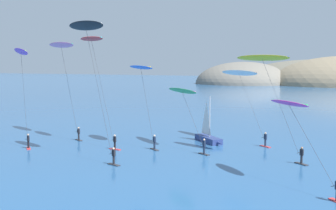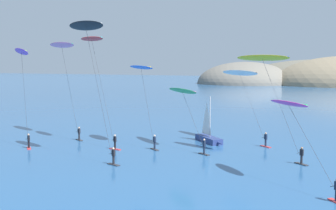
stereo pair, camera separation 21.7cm
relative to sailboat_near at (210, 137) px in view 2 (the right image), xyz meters
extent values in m
ellipsoid|color=#6B6656|center=(-4.21, 163.46, -0.64)|extent=(74.76, 44.74, 23.14)
ellipsoid|color=slate|center=(-34.82, 149.09, -0.64)|extent=(45.86, 42.52, 20.96)
ellipsoid|color=#7A705B|center=(4.69, 164.24, -0.64)|extent=(78.29, 43.43, 22.60)
cube|color=navy|center=(-0.22, 0.21, -0.29)|extent=(4.47, 4.30, 0.70)
cone|color=navy|center=(1.53, -1.43, -0.29)|extent=(2.03, 1.96, 0.67)
cylinder|color=#B2B2B7|center=(0.00, 0.00, 2.56)|extent=(0.12, 0.12, 5.00)
pyramid|color=white|center=(-0.66, 0.62, 2.38)|extent=(1.37, 1.29, 4.25)
cylinder|color=#A5A5AD|center=(-0.66, 0.62, 0.31)|extent=(1.37, 1.29, 0.08)
cube|color=red|center=(6.82, 0.18, -0.60)|extent=(1.48, 1.15, 0.08)
cylinder|color=#192338|center=(6.82, 0.18, -0.16)|extent=(0.22, 0.22, 0.80)
cube|color=#192338|center=(6.82, 0.18, 0.54)|extent=(0.39, 0.35, 0.60)
sphere|color=tan|center=(6.82, 0.18, 0.96)|extent=(0.22, 0.22, 0.22)
cylinder|color=black|center=(6.52, 0.37, 0.42)|extent=(0.33, 0.48, 0.04)
ellipsoid|color=white|center=(2.83, 2.75, 7.91)|extent=(5.99, 4.46, 0.85)
cylinder|color=black|center=(2.83, 2.75, 7.96)|extent=(5.15, 3.40, 0.16)
cylinder|color=#333338|center=(4.68, 1.56, 4.11)|extent=(3.73, 2.42, 7.40)
cube|color=red|center=(-8.33, -8.54, -0.60)|extent=(1.55, 0.66, 0.08)
cylinder|color=black|center=(-8.33, -8.54, -0.16)|extent=(0.22, 0.22, 0.80)
cube|color=black|center=(-8.33, -8.54, 0.54)|extent=(0.39, 0.33, 0.60)
sphere|color=beige|center=(-8.33, -8.54, 0.96)|extent=(0.22, 0.22, 0.22)
cylinder|color=black|center=(-8.65, -8.39, 0.42)|extent=(0.27, 0.51, 0.04)
ellipsoid|color=red|center=(-12.76, -6.44, 12.00)|extent=(4.96, 3.19, 0.62)
cylinder|color=#23D6DB|center=(-12.76, -6.44, 12.05)|extent=(4.29, 2.15, 0.16)
cylinder|color=#333338|center=(-10.70, -7.41, 6.16)|extent=(4.14, 1.98, 11.49)
cube|color=#2D2D33|center=(1.74, -6.76, -0.60)|extent=(1.49, 1.11, 0.08)
cylinder|color=#192338|center=(1.74, -6.76, -0.16)|extent=(0.22, 0.22, 0.80)
cube|color=#192338|center=(1.74, -6.76, 0.54)|extent=(0.39, 0.37, 0.60)
sphere|color=beige|center=(1.74, -6.76, 0.96)|extent=(0.22, 0.22, 0.22)
cylinder|color=black|center=(1.46, -6.55, 0.42)|extent=(0.37, 0.46, 0.04)
ellipsoid|color=green|center=(-2.14, -3.70, 5.91)|extent=(5.68, 4.82, 0.80)
cylinder|color=#D660B7|center=(-2.14, -3.70, 5.96)|extent=(4.83, 3.86, 0.16)
cylinder|color=#333338|center=(-0.34, -5.12, 3.12)|extent=(3.64, 2.88, 5.41)
cube|color=red|center=(-17.60, -12.24, -0.60)|extent=(1.36, 1.33, 0.08)
cylinder|color=black|center=(-17.60, -12.24, -0.16)|extent=(0.22, 0.22, 0.80)
cube|color=black|center=(-17.60, -12.24, 0.54)|extent=(0.39, 0.35, 0.60)
sphere|color=tan|center=(-17.60, -12.24, 0.96)|extent=(0.22, 0.22, 0.22)
cylinder|color=black|center=(-17.89, -12.05, 0.42)|extent=(0.33, 0.48, 0.04)
ellipsoid|color=purple|center=(-19.31, -11.14, 10.44)|extent=(4.43, 3.43, 0.94)
cylinder|color=#7ACC42|center=(-19.31, -11.14, 10.49)|extent=(3.68, 2.44, 0.16)
cylinder|color=#333338|center=(-18.60, -11.60, 5.38)|extent=(1.45, 0.94, 9.93)
cube|color=#2D2D33|center=(-4.54, -14.83, -0.60)|extent=(1.55, 0.84, 0.08)
cylinder|color=black|center=(-4.54, -14.83, -0.16)|extent=(0.22, 0.22, 0.80)
cube|color=black|center=(-4.54, -14.83, 0.54)|extent=(0.39, 0.30, 0.60)
sphere|color=beige|center=(-4.54, -14.83, 0.96)|extent=(0.22, 0.22, 0.22)
cylinder|color=black|center=(-4.87, -14.71, 0.42)|extent=(0.22, 0.53, 0.04)
ellipsoid|color=black|center=(-8.51, -13.43, 12.83)|extent=(5.67, 3.16, 1.00)
cylinder|color=white|center=(-8.51, -13.43, 12.88)|extent=(5.00, 1.89, 0.16)
cylinder|color=#333338|center=(-6.69, -14.07, 6.58)|extent=(3.67, 1.31, 12.32)
cube|color=red|center=(15.54, -17.48, -0.60)|extent=(1.25, 1.42, 0.08)
cylinder|color=#192338|center=(15.54, -17.48, -0.16)|extent=(0.22, 0.22, 0.80)
cylinder|color=black|center=(15.29, -17.23, 0.42)|extent=(0.42, 0.42, 0.04)
ellipsoid|color=#D62D9E|center=(11.41, -13.37, 5.83)|extent=(4.21, 4.20, 0.64)
cylinder|color=#28D160|center=(11.41, -13.37, 5.88)|extent=(3.36, 3.35, 0.16)
cylinder|color=#333338|center=(13.35, -15.30, 3.07)|extent=(3.91, 3.90, 5.32)
cube|color=#2D2D33|center=(-15.51, -5.61, -0.60)|extent=(1.49, 1.11, 0.08)
cylinder|color=black|center=(-15.51, -5.61, -0.16)|extent=(0.22, 0.22, 0.80)
cube|color=black|center=(-15.51, -5.61, 0.54)|extent=(0.39, 0.32, 0.60)
sphere|color=tan|center=(-15.51, -5.61, 0.96)|extent=(0.22, 0.22, 0.22)
cylinder|color=black|center=(-15.83, -5.47, 0.42)|extent=(0.25, 0.52, 0.04)
ellipsoid|color=pink|center=(-19.26, -4.00, 11.49)|extent=(6.15, 3.68, 0.85)
cylinder|color=#14895B|center=(-19.26, -4.00, 11.54)|extent=(5.38, 2.43, 0.16)
cylinder|color=#333338|center=(-17.54, -4.73, 5.90)|extent=(3.47, 1.51, 10.98)
cube|color=#2D2D33|center=(-4.20, -6.77, -0.60)|extent=(1.44, 1.22, 0.08)
cylinder|color=#192338|center=(-4.20, -6.77, -0.16)|extent=(0.22, 0.22, 0.80)
cube|color=#192338|center=(-4.20, -6.77, 0.54)|extent=(0.39, 0.35, 0.60)
sphere|color=beige|center=(-4.20, -6.77, 0.96)|extent=(0.22, 0.22, 0.22)
cylinder|color=black|center=(-4.49, -6.58, 0.42)|extent=(0.33, 0.48, 0.04)
ellipsoid|color=blue|center=(-6.83, -5.05, 8.61)|extent=(4.89, 3.97, 0.64)
cylinder|color=gold|center=(-6.83, -5.05, 8.66)|extent=(3.89, 2.61, 0.16)
cylinder|color=#333338|center=(-5.66, -5.81, 4.46)|extent=(2.37, 1.56, 8.10)
cube|color=#2D2D33|center=(11.79, -6.96, -0.60)|extent=(1.43, 1.23, 0.08)
cylinder|color=black|center=(11.79, -6.96, -0.16)|extent=(0.22, 0.22, 0.80)
cube|color=black|center=(11.79, -6.96, 0.54)|extent=(0.39, 0.31, 0.60)
sphere|color=#9E7051|center=(11.79, -6.96, 0.96)|extent=(0.22, 0.22, 0.22)
cylinder|color=black|center=(11.46, -6.83, 0.42)|extent=(0.24, 0.53, 0.04)
ellipsoid|color=yellow|center=(7.39, -5.20, 9.64)|extent=(6.33, 3.47, 0.77)
cylinder|color=#1432E0|center=(7.39, -5.20, 9.69)|extent=(5.64, 2.38, 0.16)
cylinder|color=#333338|center=(9.43, -6.01, 4.98)|extent=(4.10, 1.66, 9.13)
camera|label=1|loc=(16.78, -48.60, 9.09)|focal=45.00mm
camera|label=2|loc=(16.98, -48.51, 9.09)|focal=45.00mm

